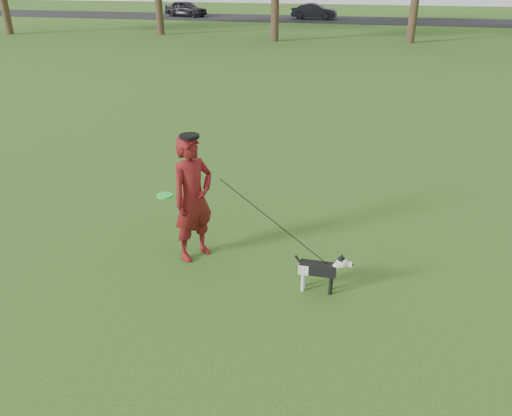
% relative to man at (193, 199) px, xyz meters
% --- Properties ---
extents(ground, '(120.00, 120.00, 0.00)m').
position_rel_man_xyz_m(ground, '(0.46, -0.59, -0.97)').
color(ground, '#285116').
rests_on(ground, ground).
extents(road, '(120.00, 7.00, 0.02)m').
position_rel_man_xyz_m(road, '(0.46, 39.41, -0.96)').
color(road, black).
rests_on(road, ground).
extents(man, '(0.77, 0.85, 1.94)m').
position_rel_man_xyz_m(man, '(0.00, 0.00, 0.00)').
color(man, '#590C18').
rests_on(man, ground).
extents(dog, '(0.80, 0.16, 0.61)m').
position_rel_man_xyz_m(dog, '(2.00, -0.52, -0.60)').
color(dog, black).
rests_on(dog, ground).
extents(car_left, '(4.20, 2.55, 1.34)m').
position_rel_man_xyz_m(car_left, '(-14.49, 39.41, -0.28)').
color(car_left, black).
rests_on(car_left, road).
extents(car_mid, '(3.90, 1.54, 1.26)m').
position_rel_man_xyz_m(car_mid, '(-2.87, 39.41, -0.32)').
color(car_mid, black).
rests_on(car_mid, road).
extents(man_held_items, '(2.62, 0.67, 1.55)m').
position_rel_man_xyz_m(man_held_items, '(1.28, -0.29, -0.09)').
color(man_held_items, '#1EF243').
rests_on(man_held_items, ground).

